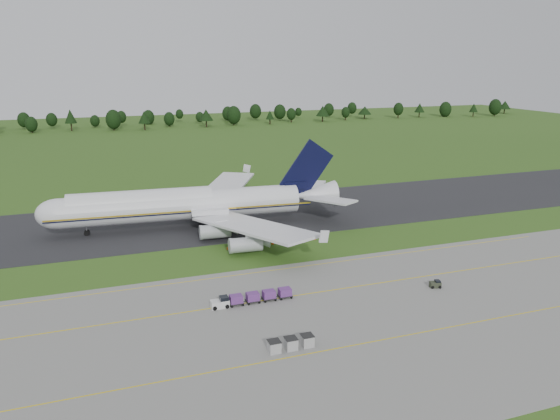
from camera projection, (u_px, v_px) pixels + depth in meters
name	position (u px, v px, depth m)	size (l,w,h in m)	color
ground	(258.00, 253.00, 111.05)	(600.00, 600.00, 0.00)	#2E5218
apron	(327.00, 327.00, 80.16)	(300.00, 52.00, 0.06)	slate
taxiway	(225.00, 217.00, 136.46)	(300.00, 40.00, 0.08)	black
apron_markings	(309.00, 308.00, 86.53)	(300.00, 30.20, 0.01)	gold
tree_line	(175.00, 117.00, 316.05)	(530.40, 23.58, 11.86)	black
aircraft	(189.00, 204.00, 126.70)	(70.40, 68.46, 19.76)	silver
baggage_train	(251.00, 298.00, 88.03)	(13.53, 1.73, 1.66)	silver
utility_cart	(435.00, 285.00, 94.12)	(2.07, 1.53, 1.02)	#2C3122
uld_row	(291.00, 343.00, 73.95)	(6.47, 1.67, 1.65)	#9C9C9C
edge_markers	(273.00, 243.00, 116.13)	(20.07, 0.30, 0.60)	#E44B07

